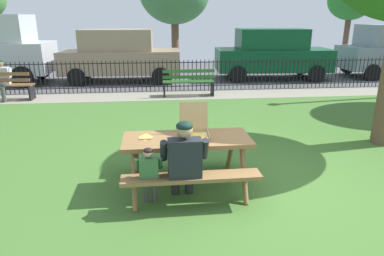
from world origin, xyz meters
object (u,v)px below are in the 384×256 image
at_px(park_bench_center, 188,83).
at_px(park_bench_left, 5,86).
at_px(parked_car_center, 120,55).
at_px(pizza_slice_on_table, 146,137).
at_px(pizza_box_open, 194,130).
at_px(child_at_table, 149,171).
at_px(picnic_table_foreground, 187,149).
at_px(parked_car_right, 272,53).
at_px(far_tree_center, 351,0).
at_px(adult_at_table, 184,159).
at_px(person_on_park_bench, 1,78).

bearing_deg(park_bench_center, park_bench_left, 180.00).
bearing_deg(parked_car_center, pizza_slice_on_table, -82.68).
height_order(pizza_box_open, child_at_table, pizza_box_open).
xyz_separation_m(pizza_box_open, parked_car_center, (-1.84, 8.92, 0.15)).
distance_m(picnic_table_foreground, parked_car_right, 9.92).
height_order(picnic_table_foreground, parked_car_right, parked_car_right).
bearing_deg(parked_car_center, far_tree_center, 28.40).
relative_size(park_bench_center, far_tree_center, 0.36).
distance_m(picnic_table_foreground, park_bench_center, 6.17).
height_order(pizza_slice_on_table, child_at_table, child_at_table).
xyz_separation_m(parked_car_center, far_tree_center, (12.74, 6.89, 2.29)).
xyz_separation_m(pizza_slice_on_table, park_bench_left, (-4.31, 6.07, -0.36)).
bearing_deg(park_bench_left, adult_at_table, -54.13).
distance_m(person_on_park_bench, parked_car_center, 4.31).
xyz_separation_m(pizza_slice_on_table, adult_at_table, (0.50, -0.57, -0.12)).
xyz_separation_m(child_at_table, far_tree_center, (11.55, 16.41, 2.78)).
height_order(child_at_table, parked_car_right, parked_car_right).
height_order(picnic_table_foreground, park_bench_left, park_bench_left).
relative_size(pizza_slice_on_table, adult_at_table, 0.20).
relative_size(adult_at_table, child_at_table, 1.38).
bearing_deg(adult_at_table, child_at_table, -176.00).
bearing_deg(parked_car_center, picnic_table_foreground, -79.15).
bearing_deg(park_bench_center, parked_car_center, 129.27).
distance_m(park_bench_left, parked_car_center, 4.29).
relative_size(pizza_box_open, pizza_slice_on_table, 1.93).
bearing_deg(person_on_park_bench, parked_car_center, 41.13).
distance_m(child_at_table, far_tree_center, 20.26).
bearing_deg(park_bench_center, pizza_box_open, -94.62).
xyz_separation_m(picnic_table_foreground, parked_car_right, (4.19, 8.99, 0.41)).
height_order(adult_at_table, person_on_park_bench, same).
distance_m(child_at_table, park_bench_left, 7.97).
bearing_deg(pizza_box_open, parked_car_center, 101.62).
bearing_deg(adult_at_table, pizza_slice_on_table, 131.05).
bearing_deg(person_on_park_bench, parked_car_right, 17.17).
height_order(pizza_slice_on_table, parked_car_center, parked_car_center).
xyz_separation_m(pizza_box_open, far_tree_center, (10.91, 15.82, 2.44)).
height_order(pizza_box_open, park_bench_left, pizza_box_open).
height_order(picnic_table_foreground, pizza_slice_on_table, pizza_slice_on_table).
bearing_deg(parked_car_right, child_at_table, -116.39).
bearing_deg(child_at_table, picnic_table_foreground, 45.02).
bearing_deg(parked_car_right, far_tree_center, 45.25).
height_order(picnic_table_foreground, park_bench_center, park_bench_center).
height_order(adult_at_table, parked_car_right, parked_car_right).
xyz_separation_m(adult_at_table, person_on_park_bench, (-4.88, 6.66, 0.00)).
relative_size(pizza_box_open, far_tree_center, 0.10).
xyz_separation_m(park_bench_left, person_on_park_bench, (-0.08, 0.02, 0.24)).
relative_size(pizza_slice_on_table, park_bench_center, 0.15).
bearing_deg(park_bench_center, parked_car_right, 38.45).
relative_size(adult_at_table, far_tree_center, 0.26).
bearing_deg(child_at_table, adult_at_table, 4.00).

